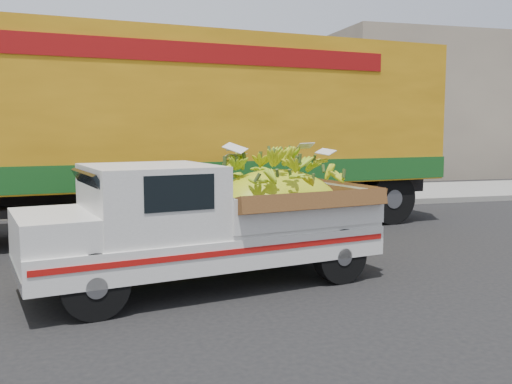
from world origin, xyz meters
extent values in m
plane|color=black|center=(0.00, 0.00, 0.00)|extent=(100.00, 100.00, 0.00)
cube|color=gray|center=(0.00, 5.95, 0.07)|extent=(60.00, 0.25, 0.15)
cube|color=gray|center=(0.00, 8.05, 0.07)|extent=(60.00, 4.00, 0.14)
cube|color=gray|center=(14.00, 14.95, 3.00)|extent=(14.00, 6.00, 6.00)
cylinder|color=black|center=(-2.67, -1.60, 0.37)|extent=(0.76, 0.36, 0.73)
cylinder|color=black|center=(-2.96, -0.22, 0.37)|extent=(0.76, 0.36, 0.73)
cylinder|color=black|center=(0.43, -0.95, 0.37)|extent=(0.76, 0.36, 0.73)
cylinder|color=black|center=(0.15, 0.42, 0.37)|extent=(0.76, 0.36, 0.73)
cube|color=silver|center=(-1.31, -0.60, 0.53)|extent=(4.75, 2.52, 0.37)
cube|color=#A50F0C|center=(-1.14, -1.40, 0.60)|extent=(4.33, 0.91, 0.07)
cube|color=silver|center=(-3.48, -1.05, 0.43)|extent=(0.42, 1.59, 0.13)
cube|color=silver|center=(-3.12, -0.98, 0.89)|extent=(1.11, 1.67, 0.35)
cube|color=silver|center=(-1.99, -0.74, 1.15)|extent=(1.78, 1.84, 0.86)
cube|color=black|center=(-1.74, -1.49, 1.32)|extent=(0.80, 0.18, 0.40)
cube|color=silver|center=(-0.18, -0.36, 0.97)|extent=(2.50, 2.05, 0.49)
ellipsoid|color=yellow|center=(-0.27, -0.38, 0.86)|extent=(2.22, 1.69, 1.23)
cylinder|color=black|center=(3.40, 3.14, 0.55)|extent=(1.13, 0.46, 1.10)
cylinder|color=black|center=(3.14, 5.12, 0.55)|extent=(1.13, 0.46, 1.10)
cylinder|color=black|center=(2.21, 2.98, 0.55)|extent=(1.13, 0.46, 1.10)
cylinder|color=black|center=(1.95, 4.96, 0.55)|extent=(1.13, 0.46, 1.10)
cube|color=black|center=(-1.39, 3.50, 0.78)|extent=(12.03, 2.60, 0.36)
cube|color=orange|center=(-1.39, 3.50, 2.38)|extent=(11.99, 4.05, 2.84)
cube|color=#164E1A|center=(-1.39, 3.50, 1.21)|extent=(12.05, 4.08, 0.45)
cube|color=maroon|center=(-1.22, 2.25, 3.35)|extent=(8.33, 1.14, 0.35)
camera|label=1|loc=(-2.61, -7.73, 2.01)|focal=40.00mm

